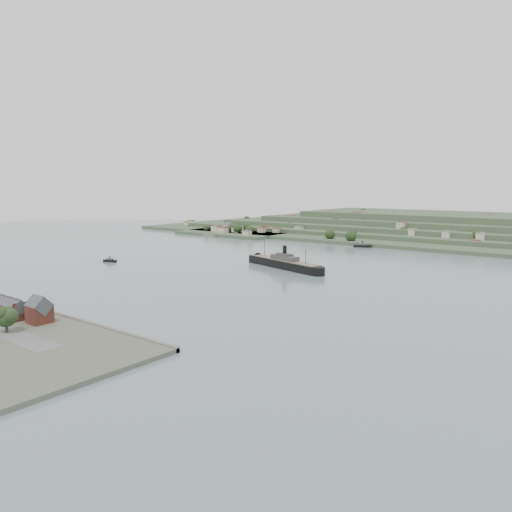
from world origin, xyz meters
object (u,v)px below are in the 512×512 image
Objects in this scene: fig_tree at (5,316)px; steamship at (282,263)px; gabled_building at (39,311)px; tugboat at (110,260)px.

steamship is at bearing 92.89° from fig_tree.
tugboat is (-149.41, 148.28, -6.76)m from gabled_building.
gabled_building is 210.61m from tugboat.
steamship is at bearing 26.56° from tugboat.
steamship is 7.58× the size of fig_tree.
fig_tree is (152.88, -166.33, 8.17)m from tugboat.
fig_tree is at bearing -87.11° from steamship.
fig_tree is (3.47, -18.05, 1.40)m from gabled_building.
gabled_building is 0.15× the size of steamship.
tugboat is at bearing -153.44° from steamship.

